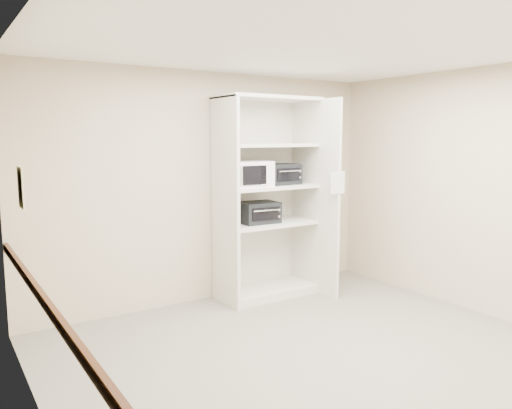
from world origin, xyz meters
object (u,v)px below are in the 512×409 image
shelving_unit (270,204)px  toaster_oven_upper (280,174)px  toaster_oven_lower (259,212)px  microwave (248,174)px

shelving_unit → toaster_oven_upper: size_ratio=5.54×
toaster_oven_upper → toaster_oven_lower: (-0.31, 0.01, -0.45)m
toaster_oven_upper → toaster_oven_lower: 0.55m
microwave → toaster_oven_upper: microwave is taller
toaster_oven_lower → microwave: bearing=-159.0°
microwave → toaster_oven_lower: bearing=18.8°
shelving_unit → toaster_oven_lower: 0.19m
shelving_unit → toaster_oven_upper: shelving_unit is taller
shelving_unit → toaster_oven_upper: bearing=-2.4°
microwave → toaster_oven_upper: size_ratio=1.14×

